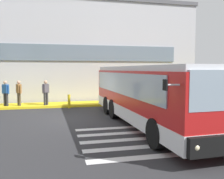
{
  "coord_description": "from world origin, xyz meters",
  "views": [
    {
      "loc": [
        -0.95,
        -12.41,
        2.56
      ],
      "look_at": [
        1.92,
        -0.12,
        1.5
      ],
      "focal_mm": 38.49,
      "sensor_mm": 36.0,
      "label": 1
    }
  ],
  "objects_px": {
    "safety_bollard_yellow": "(69,101)",
    "passenger_near_column": "(6,92)",
    "passenger_at_curb_edge": "(46,91)",
    "passenger_by_doorway": "(19,92)",
    "bus_main_foreground": "(149,96)"
  },
  "relations": [
    {
      "from": "passenger_near_column",
      "to": "passenger_by_doorway",
      "type": "xyz_separation_m",
      "value": [
        0.82,
        0.0,
        0.0
      ]
    },
    {
      "from": "passenger_near_column",
      "to": "safety_bollard_yellow",
      "type": "bearing_deg",
      "value": -11.92
    },
    {
      "from": "passenger_near_column",
      "to": "passenger_by_doorway",
      "type": "height_order",
      "value": "same"
    },
    {
      "from": "bus_main_foreground",
      "to": "passenger_near_column",
      "type": "bearing_deg",
      "value": 138.27
    },
    {
      "from": "passenger_near_column",
      "to": "passenger_at_curb_edge",
      "type": "bearing_deg",
      "value": -3.1
    },
    {
      "from": "passenger_by_doorway",
      "to": "passenger_near_column",
      "type": "bearing_deg",
      "value": -179.74
    },
    {
      "from": "safety_bollard_yellow",
      "to": "passenger_near_column",
      "type": "bearing_deg",
      "value": 168.08
    },
    {
      "from": "bus_main_foreground",
      "to": "passenger_at_curb_edge",
      "type": "distance_m",
      "value": 8.08
    },
    {
      "from": "passenger_at_curb_edge",
      "to": "passenger_by_doorway",
      "type": "bearing_deg",
      "value": 175.32
    },
    {
      "from": "passenger_near_column",
      "to": "passenger_at_curb_edge",
      "type": "height_order",
      "value": "same"
    },
    {
      "from": "passenger_at_curb_edge",
      "to": "safety_bollard_yellow",
      "type": "distance_m",
      "value": 1.79
    },
    {
      "from": "bus_main_foreground",
      "to": "safety_bollard_yellow",
      "type": "distance_m",
      "value": 6.7
    },
    {
      "from": "safety_bollard_yellow",
      "to": "passenger_by_doorway",
      "type": "bearing_deg",
      "value": 165.12
    },
    {
      "from": "passenger_at_curb_edge",
      "to": "safety_bollard_yellow",
      "type": "bearing_deg",
      "value": -25.48
    },
    {
      "from": "passenger_near_column",
      "to": "safety_bollard_yellow",
      "type": "distance_m",
      "value": 4.2
    }
  ]
}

